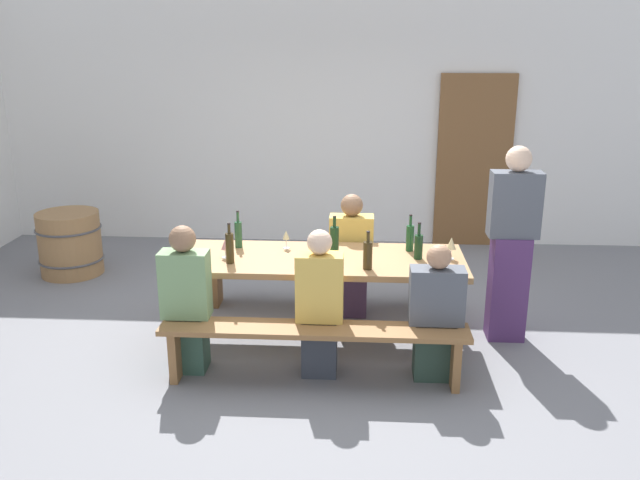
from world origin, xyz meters
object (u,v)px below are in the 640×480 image
Objects in this scene: wine_glass_2 at (451,244)px; wine_glass_3 at (286,236)px; wine_glass_1 at (445,250)px; standing_host at (511,248)px; wine_glass_0 at (225,245)px; seated_guest_far_0 at (351,259)px; seated_guest_near_1 at (320,307)px; wine_bottle_4 at (230,247)px; wine_bottle_1 at (418,246)px; wine_bottle_3 at (238,234)px; bench_far at (325,271)px; wine_bottle_2 at (368,255)px; wine_barrel at (70,243)px; seated_guest_near_0 at (186,303)px; bench_near at (314,338)px; wine_bottle_0 at (334,240)px; wooden_door at (474,162)px; seated_guest_near_2 at (436,317)px; tasting_table at (320,265)px; wine_bottle_5 at (410,237)px.

wine_glass_2 reaches higher than wine_glass_3.
wine_glass_1 is 0.10× the size of standing_host.
seated_guest_far_0 is (1.03, 0.65, -0.31)m from wine_glass_0.
seated_guest_far_0 is 1.44m from standing_host.
seated_guest_near_1 is (-0.98, -0.45, -0.32)m from wine_glass_1.
seated_guest_near_1 is (0.75, -0.39, -0.33)m from wine_bottle_4.
wine_bottle_1 is 1.55m from wine_bottle_3.
standing_host is (1.60, -0.58, 0.45)m from bench_far.
seated_guest_near_1 reaches higher than wine_bottle_2.
seated_guest_far_0 reaches higher than wine_barrel.
bench_far is 1.66m from seated_guest_near_0.
seated_guest_near_1 is (0.03, 0.15, 0.19)m from bench_near.
wine_bottle_0 is at bearing -59.69° from seated_guest_near_0.
wine_bottle_3 is (-2.43, -2.66, -0.18)m from wooden_door.
seated_guest_near_2 is (1.90, 0.00, -0.07)m from seated_guest_near_0.
wine_glass_3 is (-1.32, 0.36, -0.01)m from wine_glass_1.
wine_glass_2 is 0.16× the size of seated_guest_far_0.
wine_bottle_1 is 1.14m from wine_glass_3.
wine_bottle_1 is at bearing -178.21° from wine_glass_2.
seated_guest_near_1 reaches higher than bench_near.
wooden_door is at bearing 77.15° from wine_glass_1.
wine_bottle_0 is (-1.59, -2.83, -0.17)m from wooden_door.
wooden_door is 3.01× the size of wine_barrel.
seated_guest_near_2 is at bearing -32.84° from tasting_table.
wine_glass_0 is at bearing 170.08° from wine_bottle_2.
standing_host is at bearing -1.95° from wine_bottle_3.
wine_bottle_4 is (0.01, -0.42, 0.01)m from wine_bottle_3.
wine_glass_3 is 0.93m from seated_guest_near_1.
wine_glass_2 is at bearing 2.58° from wine_glass_0.
standing_host is (0.58, 0.29, -0.06)m from wine_glass_1.
wine_glass_1 reaches higher than wine_glass_3.
wine_bottle_0 reaches higher than wine_glass_2.
bench_far is at bearing -120.85° from seated_guest_far_0.
bench_near is 13.44× the size of wine_glass_1.
wine_glass_1 is 0.65m from standing_host.
wine_glass_3 is (-2.01, -2.67, -0.19)m from wooden_door.
seated_guest_near_1 is 1.66× the size of wine_barrel.
seated_guest_far_0 is (0.25, -0.15, 0.18)m from bench_far.
wine_bottle_1 is at bearing 10.21° from standing_host.
bench_far is 14.42× the size of wine_glass_3.
tasting_table is 7.49× the size of wine_bottle_5.
wine_bottle_3 is 0.42m from wine_glass_3.
wine_glass_3 is at bearing -56.96° from seated_guest_far_0.
seated_guest_near_1 reaches higher than wine_glass_1.
wine_bottle_2 is (0.28, -0.33, -0.01)m from wine_bottle_0.
bench_far is at bearing 34.48° from seated_guest_near_2.
wooden_door is at bearing 60.76° from wine_bottle_0.
wine_glass_2 reaches higher than wine_barrel.
wine_bottle_2 is 0.27× the size of seated_guest_near_1.
standing_host reaches higher than seated_guest_near_1.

